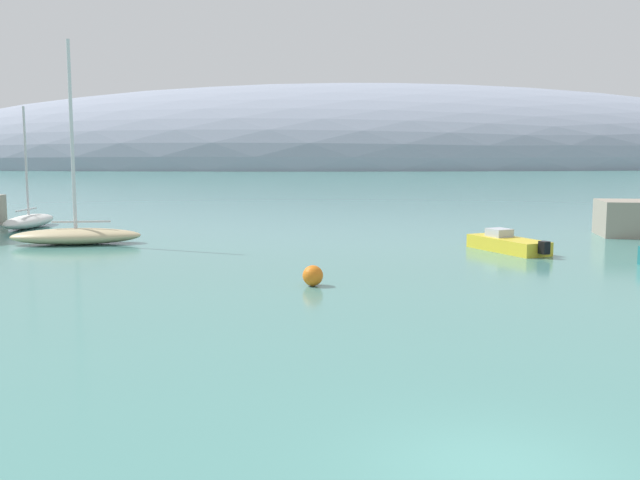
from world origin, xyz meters
name	(u,v)px	position (x,y,z in m)	size (l,w,h in m)	color
water	(494,469)	(0.00, 0.00, 0.00)	(600.00, 600.00, 0.00)	teal
distant_ridge	(371,166)	(21.17, 186.25, 0.00)	(264.31, 81.72, 43.63)	#8E99AD
sailboat_white_near_shore	(29,220)	(-19.47, 36.60, 0.49)	(2.66, 5.97, 7.68)	white
sailboat_sand_mid_mooring	(76,234)	(-14.27, 28.35, 0.56)	(6.92, 2.88, 10.66)	#C6B284
motorboat_yellow_alongside_breakwater	(508,244)	(7.85, 24.44, 0.38)	(3.23, 5.04, 1.07)	yellow
mooring_buoy_orange	(313,276)	(-2.21, 15.84, 0.39)	(0.77, 0.77, 0.77)	orange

